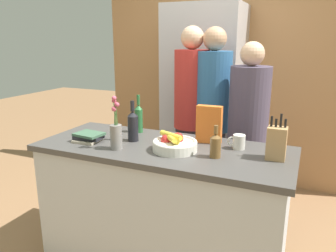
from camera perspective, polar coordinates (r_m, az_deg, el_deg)
kitchen_island at (r=2.40m, az=-0.87°, el=-13.69°), size 1.73×0.71×0.90m
back_wall_wood at (r=3.81m, az=10.36°, el=10.07°), size 2.93×0.12×2.60m
refrigerator at (r=3.55m, az=6.21°, el=4.55°), size 0.78×0.62×1.94m
fruit_bowl at (r=2.13m, az=1.13°, el=-3.14°), size 0.29×0.29×0.12m
knife_block at (r=2.06m, az=18.38°, el=-2.81°), size 0.11×0.10×0.28m
flower_vase at (r=2.16m, az=-9.04°, el=-1.16°), size 0.08×0.08×0.36m
cereal_box at (r=2.29m, az=7.17°, el=0.28°), size 0.18×0.07×0.26m
coffee_mug at (r=2.21m, az=12.17°, el=-2.71°), size 0.12×0.08×0.10m
book_stack at (r=2.39m, az=-13.68°, el=-1.88°), size 0.21×0.17×0.06m
bottle_oil at (r=2.54m, az=-5.13°, el=1.45°), size 0.06×0.06×0.29m
bottle_vinegar at (r=2.32m, az=-6.13°, el=0.13°), size 0.08×0.08×0.29m
bottle_wine at (r=2.01m, az=8.27°, el=-3.28°), size 0.07×0.07×0.20m
person_at_sink at (r=2.96m, az=4.04°, el=2.64°), size 0.31×0.31×1.71m
person_in_blue at (r=2.90m, az=7.72°, el=2.12°), size 0.31×0.31×1.71m
person_in_red_tee at (r=2.70m, az=13.68°, el=-0.75°), size 0.32×0.32×1.59m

